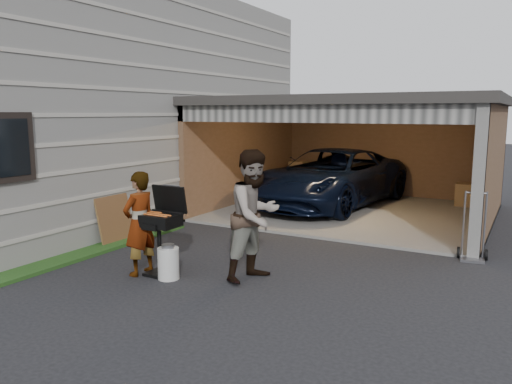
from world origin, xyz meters
TOP-DOWN VIEW (x-y plane):
  - ground at (0.00, 0.00)m, footprint 80.00×80.00m
  - house at (-6.00, 4.00)m, footprint 7.00×11.00m
  - groundcover_strip at (-2.25, -1.00)m, footprint 0.50×8.00m
  - garage at (0.76, 6.79)m, footprint 6.80×6.30m
  - minivan at (-0.04, 6.90)m, footprint 3.14×5.72m
  - woman at (-0.62, 0.08)m, footprint 0.45×0.64m
  - man at (1.07, 0.76)m, footprint 0.98×1.14m
  - bbq_grill at (-0.34, 0.24)m, footprint 0.63×0.55m
  - propane_tank at (-0.10, 0.11)m, footprint 0.37×0.37m
  - plywood_panel at (-2.40, 1.32)m, footprint 0.24×0.85m
  - hand_truck at (3.89, 3.48)m, footprint 0.52×0.42m

SIDE VIEW (x-z plane):
  - ground at x=0.00m, z-range 0.00..0.00m
  - groundcover_strip at x=-2.25m, z-range 0.00..0.06m
  - hand_truck at x=3.89m, z-range -0.37..0.83m
  - propane_tank at x=-0.10m, z-range 0.00..0.49m
  - plywood_panel at x=-2.40m, z-range 0.00..0.93m
  - minivan at x=-0.04m, z-range 0.00..1.52m
  - woman at x=-0.62m, z-range 0.00..1.65m
  - bbq_grill at x=-0.34m, z-range 0.13..1.53m
  - man at x=1.07m, z-range 0.00..2.00m
  - garage at x=0.76m, z-range 0.42..3.32m
  - house at x=-6.00m, z-range 0.00..5.50m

